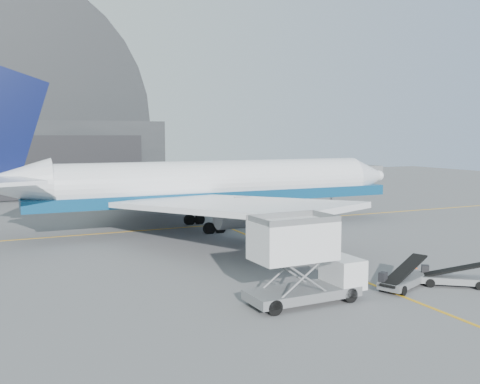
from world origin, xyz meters
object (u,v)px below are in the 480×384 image
belt_loader_b (452,278)px  catering_truck (302,262)px  airliner (203,185)px  pushback_tug (294,244)px  belt_loader_a (403,279)px

belt_loader_b → catering_truck: bearing=-148.9°
airliner → catering_truck: (-3.63, -25.85, -2.13)m
belt_loader_b → pushback_tug: bearing=146.5°
pushback_tug → belt_loader_b: (4.62, -12.38, -0.28)m
belt_loader_a → belt_loader_b: bearing=-39.2°
catering_truck → belt_loader_a: bearing=-2.0°
belt_loader_a → pushback_tug: bearing=73.7°
belt_loader_a → belt_loader_b: belt_loader_a is taller
belt_loader_a → belt_loader_b: 3.35m
airliner → pushback_tug: bearing=-80.1°
airliner → belt_loader_a: airliner is taller
pushback_tug → belt_loader_b: size_ratio=1.19×
pushback_tug → belt_loader_a: (1.40, -11.46, -0.24)m
belt_loader_a → airliner: bearing=75.3°
belt_loader_a → belt_loader_b: size_ratio=1.14×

